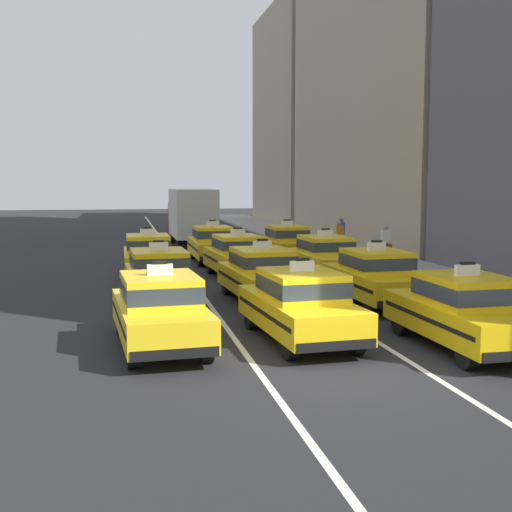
% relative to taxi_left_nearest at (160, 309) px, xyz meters
% --- Properties ---
extents(ground_plane, '(160.00, 160.00, 0.00)m').
position_rel_taxi_left_nearest_xyz_m(ground_plane, '(3.36, -2.74, -0.88)').
color(ground_plane, '#232326').
extents(lane_stripe_left_center, '(0.14, 80.00, 0.01)m').
position_rel_taxi_left_nearest_xyz_m(lane_stripe_left_center, '(1.76, 17.26, -0.87)').
color(lane_stripe_left_center, silver).
rests_on(lane_stripe_left_center, ground).
extents(lane_stripe_center_right, '(0.14, 80.00, 0.01)m').
position_rel_taxi_left_nearest_xyz_m(lane_stripe_center_right, '(4.96, 17.26, -0.87)').
color(lane_stripe_center_right, silver).
rests_on(lane_stripe_center_right, ground).
extents(sidewalk_curb, '(4.00, 90.00, 0.15)m').
position_rel_taxi_left_nearest_xyz_m(sidewalk_curb, '(10.56, 12.26, -0.80)').
color(sidewalk_curb, gray).
rests_on(sidewalk_curb, ground).
extents(building_facade_row, '(6.00, 61.61, 31.78)m').
position_rel_taxi_left_nearest_xyz_m(building_facade_row, '(15.56, 20.89, 12.57)').
color(building_facade_row, '#5B5660').
rests_on(building_facade_row, ground).
extents(taxi_left_nearest, '(2.11, 4.67, 1.96)m').
position_rel_taxi_left_nearest_xyz_m(taxi_left_nearest, '(0.00, 0.00, 0.00)').
color(taxi_left_nearest, black).
rests_on(taxi_left_nearest, ground).
extents(taxi_left_second, '(1.99, 4.63, 1.96)m').
position_rel_taxi_left_nearest_xyz_m(taxi_left_second, '(0.28, 5.41, 0.00)').
color(taxi_left_second, black).
rests_on(taxi_left_second, ground).
extents(taxi_left_third, '(1.82, 4.56, 1.96)m').
position_rel_taxi_left_nearest_xyz_m(taxi_left_third, '(0.19, 11.28, 0.00)').
color(taxi_left_third, black).
rests_on(taxi_left_third, ground).
extents(taxi_center_nearest, '(2.12, 4.67, 1.96)m').
position_rel_taxi_left_nearest_xyz_m(taxi_center_nearest, '(3.22, 0.00, 0.00)').
color(taxi_center_nearest, black).
rests_on(taxi_center_nearest, ground).
extents(taxi_center_second, '(2.09, 4.66, 1.96)m').
position_rel_taxi_left_nearest_xyz_m(taxi_center_second, '(3.40, 5.20, 0.00)').
color(taxi_center_second, black).
rests_on(taxi_center_second, ground).
extents(taxi_center_third, '(2.10, 4.67, 1.96)m').
position_rel_taxi_left_nearest_xyz_m(taxi_center_third, '(3.56, 10.43, 0.00)').
color(taxi_center_third, black).
rests_on(taxi_center_third, ground).
extents(taxi_center_fourth, '(1.86, 4.57, 1.96)m').
position_rel_taxi_left_nearest_xyz_m(taxi_center_fourth, '(3.30, 15.70, 0.00)').
color(taxi_center_fourth, black).
rests_on(taxi_center_fourth, ground).
extents(box_truck_center_fifth, '(2.36, 6.98, 3.27)m').
position_rel_taxi_left_nearest_xyz_m(box_truck_center_fifth, '(3.23, 24.20, 0.90)').
color(box_truck_center_fifth, black).
rests_on(box_truck_center_fifth, ground).
extents(sedan_center_sixth, '(1.81, 4.32, 1.58)m').
position_rel_taxi_left_nearest_xyz_m(sedan_center_sixth, '(3.49, 30.68, -0.03)').
color(sedan_center_sixth, black).
rests_on(sedan_center_sixth, ground).
extents(taxi_right_nearest, '(1.90, 4.59, 1.96)m').
position_rel_taxi_left_nearest_xyz_m(taxi_right_nearest, '(6.56, -1.41, 0.00)').
color(taxi_right_nearest, black).
rests_on(taxi_right_nearest, ground).
extents(taxi_right_second, '(1.93, 4.61, 1.96)m').
position_rel_taxi_left_nearest_xyz_m(taxi_right_second, '(6.65, 4.08, 0.00)').
color(taxi_right_second, black).
rests_on(taxi_right_second, ground).
extents(taxi_right_third, '(1.99, 4.63, 1.96)m').
position_rel_taxi_left_nearest_xyz_m(taxi_right_third, '(6.70, 9.31, 0.00)').
color(taxi_right_third, black).
rests_on(taxi_right_third, ground).
extents(taxi_right_fourth, '(1.87, 4.58, 1.96)m').
position_rel_taxi_left_nearest_xyz_m(taxi_right_fourth, '(6.75, 15.36, 0.00)').
color(taxi_right_fourth, black).
rests_on(taxi_right_fourth, ground).
extents(pedestrian_near_crosswalk, '(0.36, 0.24, 1.66)m').
position_rel_taxi_left_nearest_xyz_m(pedestrian_near_crosswalk, '(10.47, 18.49, 0.11)').
color(pedestrian_near_crosswalk, '#473828').
rests_on(pedestrian_near_crosswalk, sidewalk_curb).
extents(pedestrian_mid_block, '(0.47, 0.24, 1.59)m').
position_rel_taxi_left_nearest_xyz_m(pedestrian_mid_block, '(9.84, 16.81, 0.07)').
color(pedestrian_mid_block, '#473828').
rests_on(pedestrian_mid_block, sidewalk_curb).
extents(pedestrian_far_corner, '(0.47, 0.24, 1.58)m').
position_rel_taxi_left_nearest_xyz_m(pedestrian_far_corner, '(10.92, 13.57, 0.06)').
color(pedestrian_far_corner, '#23232D').
rests_on(pedestrian_far_corner, sidewalk_curb).
extents(fire_hydrant, '(0.36, 0.22, 0.73)m').
position_rel_taxi_left_nearest_xyz_m(fire_hydrant, '(9.04, 4.57, -0.33)').
color(fire_hydrant, red).
rests_on(fire_hydrant, sidewalk_curb).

